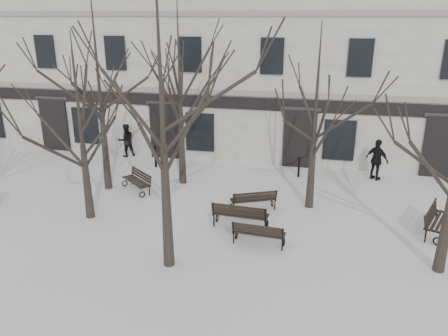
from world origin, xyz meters
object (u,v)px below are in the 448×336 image
(bench_5, at_px, (436,219))
(tree_1, at_px, (78,107))
(bench_1, at_px, (240,214))
(bench_2, at_px, (259,233))
(tree_2, at_px, (160,75))
(bench_4, at_px, (254,199))
(bench_3, at_px, (138,180))

(bench_5, bearing_deg, tree_1, 119.11)
(bench_1, distance_m, bench_2, 1.38)
(tree_2, height_order, bench_4, tree_2)
(tree_2, distance_m, bench_1, 6.15)
(bench_1, xyz_separation_m, bench_5, (6.72, 1.13, -0.02))
(bench_4, bearing_deg, tree_2, 41.96)
(tree_1, xyz_separation_m, bench_4, (5.94, 1.89, -3.74))
(tree_2, height_order, bench_2, tree_2)
(bench_2, distance_m, bench_4, 2.73)
(bench_2, relative_size, bench_3, 1.04)
(bench_1, relative_size, bench_5, 1.01)
(tree_1, distance_m, bench_3, 4.77)
(bench_3, bearing_deg, bench_5, 32.49)
(bench_1, bearing_deg, bench_2, 130.01)
(bench_3, distance_m, bench_4, 5.32)
(bench_3, bearing_deg, bench_1, 12.41)
(bench_1, relative_size, bench_4, 1.10)
(bench_2, height_order, bench_4, bench_4)
(bench_1, height_order, bench_5, bench_1)
(tree_1, bearing_deg, bench_1, 3.25)
(tree_1, height_order, tree_2, tree_2)
(bench_2, height_order, bench_3, bench_3)
(bench_3, distance_m, bench_5, 11.79)
(bench_3, bearing_deg, tree_2, -19.00)
(bench_3, bearing_deg, bench_4, 28.83)
(tree_1, xyz_separation_m, bench_1, (5.70, 0.32, -3.68))
(bench_4, bearing_deg, tree_1, -6.99)
(bench_3, height_order, bench_4, bench_4)
(bench_5, bearing_deg, bench_1, 121.98)
(bench_1, relative_size, bench_3, 1.19)
(bench_1, distance_m, bench_4, 1.59)
(bench_2, bearing_deg, bench_4, -73.52)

